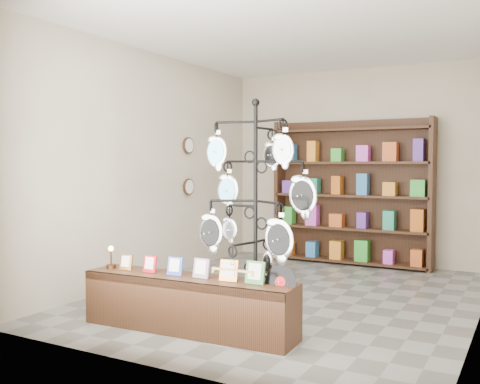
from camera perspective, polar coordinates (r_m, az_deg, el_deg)
name	(u,v)px	position (r m, az deg, el deg)	size (l,w,h in m)	color
ground	(291,296)	(6.34, 5.43, -10.98)	(5.00, 5.00, 0.00)	slate
room_envelope	(292,136)	(6.16, 5.52, 5.96)	(5.00, 5.00, 5.00)	#BEAE99
display_tree	(256,201)	(4.62, 1.67, -1.00)	(1.07, 0.93, 2.09)	black
front_shelf	(188,304)	(5.01, -5.54, -11.77)	(2.07, 0.51, 0.73)	black
back_shelving	(351,197)	(8.32, 11.76, -0.52)	(2.42, 0.36, 2.20)	black
wall_clocks	(188,166)	(7.81, -5.52, 2.76)	(0.03, 0.24, 0.84)	black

